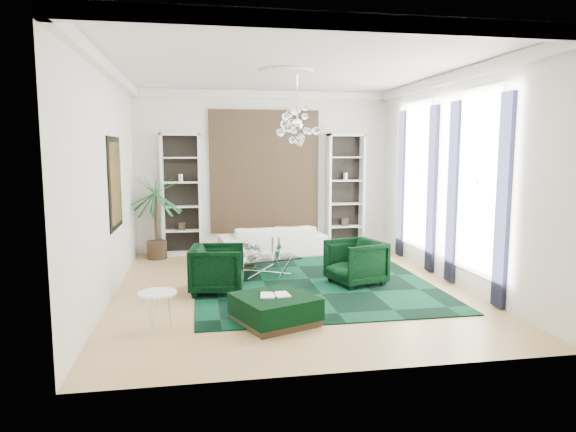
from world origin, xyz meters
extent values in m
cube|color=tan|center=(0.00, 0.00, -0.01)|extent=(6.00, 7.00, 0.02)
cube|color=white|center=(0.00, 0.00, 3.81)|extent=(6.00, 7.00, 0.02)
cube|color=silver|center=(0.00, 3.51, 1.90)|extent=(6.00, 0.02, 3.80)
cube|color=silver|center=(0.00, -3.51, 1.90)|extent=(6.00, 0.02, 3.80)
cube|color=silver|center=(-3.01, 0.00, 1.90)|extent=(0.02, 7.00, 3.80)
cube|color=silver|center=(3.01, 0.00, 1.90)|extent=(0.02, 7.00, 3.80)
cylinder|color=white|center=(0.00, 0.30, 3.77)|extent=(0.90, 0.90, 0.05)
cube|color=black|center=(0.00, 3.46, 1.90)|extent=(2.50, 0.06, 2.80)
cube|color=black|center=(-2.97, 0.60, 1.85)|extent=(0.04, 1.30, 1.60)
cube|color=white|center=(2.99, -0.90, 1.90)|extent=(0.03, 1.10, 2.90)
cube|color=black|center=(2.96, -1.68, 1.65)|extent=(0.07, 0.30, 3.25)
cube|color=black|center=(2.96, -0.12, 1.65)|extent=(0.07, 0.30, 3.25)
cube|color=white|center=(2.99, 1.50, 1.90)|extent=(0.03, 1.10, 2.90)
cube|color=black|center=(2.96, 0.72, 1.65)|extent=(0.07, 0.30, 3.25)
cube|color=black|center=(2.96, 2.28, 1.65)|extent=(0.07, 0.30, 3.25)
cube|color=black|center=(0.45, 0.50, 0.01)|extent=(4.20, 5.00, 0.02)
imported|color=white|center=(0.08, 2.81, 0.35)|extent=(2.49, 1.21, 0.70)
imported|color=black|center=(-1.27, -0.05, 0.41)|extent=(1.00, 0.98, 0.81)
imported|color=black|center=(1.21, 0.04, 0.41)|extent=(1.11, 1.09, 0.81)
cube|color=black|center=(-0.92, 1.96, 0.20)|extent=(0.99, 0.99, 0.40)
cube|color=black|center=(-0.53, -1.78, 0.20)|extent=(1.30, 1.30, 0.40)
cube|color=white|center=(-0.53, -1.78, 0.42)|extent=(0.42, 0.28, 0.03)
cylinder|color=white|center=(-2.14, -1.73, 0.25)|extent=(0.62, 0.62, 0.50)
imported|color=#1A642D|center=(-0.10, 0.74, 0.53)|extent=(0.16, 0.15, 0.24)
camera|label=1|loc=(-1.55, -8.67, 2.43)|focal=32.00mm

